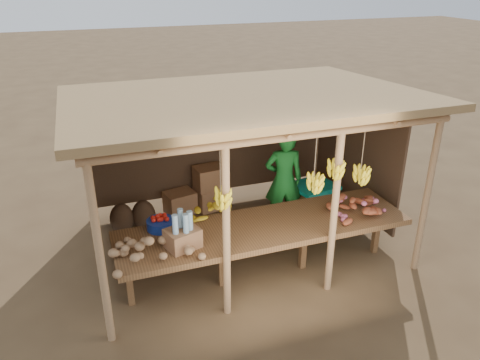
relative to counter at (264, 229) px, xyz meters
name	(u,v)px	position (x,y,z in m)	size (l,w,h in m)	color
ground	(240,241)	(0.00, 0.95, -0.74)	(60.00, 60.00, 0.00)	brown
stall_structure	(241,123)	(0.01, 0.95, 1.18)	(4.70, 3.50, 2.43)	tan
counter	(264,229)	(0.00, 0.00, 0.00)	(3.90, 1.05, 0.80)	brown
potato_heap	(153,242)	(-1.49, -0.23, 0.25)	(1.03, 0.62, 0.37)	#96714D
sweet_potato_heap	(356,202)	(1.31, -0.10, 0.24)	(0.85, 0.51, 0.35)	#A44B2A
onion_heap	(359,200)	(1.38, -0.08, 0.24)	(0.72, 0.43, 0.35)	#CC6381
banana_pile	(212,205)	(-0.58, 0.46, 0.23)	(0.54, 0.33, 0.34)	yellow
tomato_basin	(161,223)	(-1.30, 0.37, 0.14)	(0.36, 0.36, 0.19)	navy
bottle_box	(182,234)	(-1.13, -0.16, 0.25)	(0.46, 0.41, 0.49)	#946442
vendor	(284,180)	(0.81, 1.17, 0.09)	(0.61, 0.40, 1.67)	#1A7628
tarp_crate	(313,201)	(1.40, 1.22, -0.40)	(0.80, 0.72, 0.83)	brown
carton_stack	(200,193)	(-0.31, 2.15, -0.39)	(1.09, 0.47, 0.78)	#946442
burlap_sacks	(133,215)	(-1.50, 1.96, -0.51)	(0.74, 0.39, 0.52)	#4D3523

